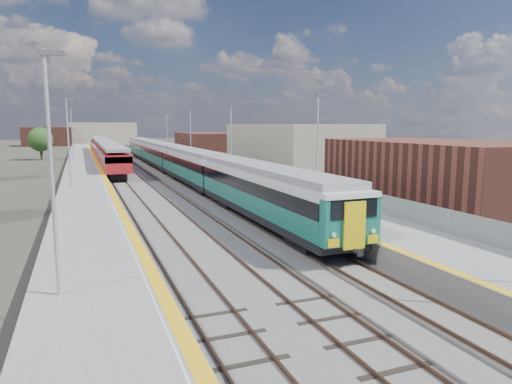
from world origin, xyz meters
TOP-DOWN VIEW (x-y plane):
  - ground at (0.00, 50.00)m, footprint 320.00×320.00m
  - ballast_bed at (-2.25, 52.50)m, footprint 10.50×155.00m
  - tracks at (-1.65, 54.18)m, footprint 8.96×160.00m
  - platform_right at (5.28, 52.49)m, footprint 4.70×155.00m
  - platform_left at (-9.05, 52.49)m, footprint 4.30×155.00m
  - buildings at (-18.12, 138.60)m, footprint 72.00×185.50m
  - green_train at (1.50, 49.22)m, footprint 2.87×79.78m
  - red_train at (-5.50, 72.81)m, footprint 2.88×58.39m
  - tree_c at (-15.85, 83.64)m, footprint 4.33×4.33m
  - tree_d at (21.59, 71.75)m, footprint 4.64×4.64m

SIDE VIEW (x-z plane):
  - ground at x=0.00m, z-range 0.00..0.00m
  - ballast_bed at x=-2.25m, z-range 0.00..0.06m
  - tracks at x=-1.65m, z-range 0.02..0.19m
  - platform_left at x=-9.05m, z-range -3.74..4.78m
  - platform_right at x=5.28m, z-range -3.72..4.80m
  - red_train at x=-5.50m, z-range 0.33..3.97m
  - green_train at x=1.50m, z-range 0.64..3.80m
  - tree_c at x=-15.85m, z-range 0.76..6.62m
  - tree_d at x=21.59m, z-range 0.81..7.09m
  - buildings at x=-18.12m, z-range -9.30..30.70m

